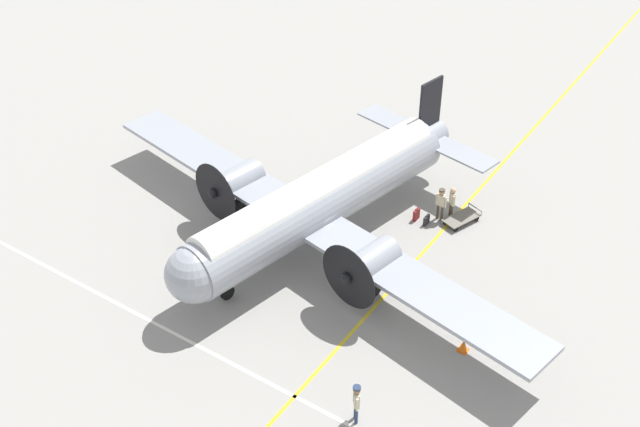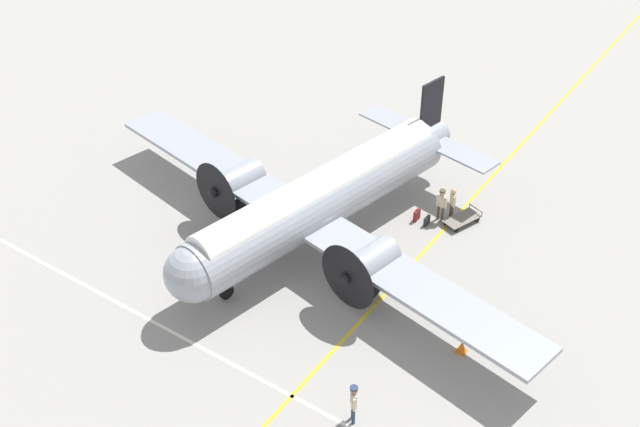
{
  "view_description": "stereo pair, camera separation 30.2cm",
  "coord_description": "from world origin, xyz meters",
  "px_view_note": "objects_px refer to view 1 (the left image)",
  "views": [
    {
      "loc": [
        25.95,
        17.26,
        24.46
      ],
      "look_at": [
        0.0,
        0.0,
        1.72
      ],
      "focal_mm": 45.0,
      "sensor_mm": 36.0,
      "label": 1
    },
    {
      "loc": [
        25.78,
        17.51,
        24.46
      ],
      "look_at": [
        0.0,
        0.0,
        1.72
      ],
      "focal_mm": 45.0,
      "sensor_mm": 36.0,
      "label": 2
    }
  ],
  "objects_px": {
    "baggage_cart": "(462,218)",
    "passenger_boarding": "(441,201)",
    "crew_foreground": "(356,400)",
    "ramp_agent": "(452,199)",
    "suitcase_near_door": "(416,214)",
    "airliner_main": "(313,203)",
    "suitcase_upright_spare": "(426,220)",
    "traffic_cone": "(463,346)"
  },
  "relations": [
    {
      "from": "ramp_agent",
      "to": "baggage_cart",
      "type": "height_order",
      "value": "ramp_agent"
    },
    {
      "from": "suitcase_near_door",
      "to": "traffic_cone",
      "type": "xyz_separation_m",
      "value": [
        7.12,
        6.02,
        -0.03
      ]
    },
    {
      "from": "airliner_main",
      "to": "traffic_cone",
      "type": "height_order",
      "value": "airliner_main"
    },
    {
      "from": "airliner_main",
      "to": "ramp_agent",
      "type": "xyz_separation_m",
      "value": [
        -5.89,
        4.53,
        -1.48
      ]
    },
    {
      "from": "suitcase_near_door",
      "to": "passenger_boarding",
      "type": "bearing_deg",
      "value": 122.94
    },
    {
      "from": "passenger_boarding",
      "to": "traffic_cone",
      "type": "xyz_separation_m",
      "value": [
        7.76,
        5.02,
        -0.89
      ]
    },
    {
      "from": "crew_foreground",
      "to": "ramp_agent",
      "type": "xyz_separation_m",
      "value": [
        -13.92,
        -2.83,
        -0.09
      ]
    },
    {
      "from": "airliner_main",
      "to": "baggage_cart",
      "type": "bearing_deg",
      "value": 149.35
    },
    {
      "from": "crew_foreground",
      "to": "traffic_cone",
      "type": "distance_m",
      "value": 5.99
    },
    {
      "from": "airliner_main",
      "to": "passenger_boarding",
      "type": "xyz_separation_m",
      "value": [
        -5.36,
        4.15,
        -1.4
      ]
    },
    {
      "from": "airliner_main",
      "to": "suitcase_upright_spare",
      "type": "height_order",
      "value": "airliner_main"
    },
    {
      "from": "baggage_cart",
      "to": "traffic_cone",
      "type": "bearing_deg",
      "value": 45.69
    },
    {
      "from": "airliner_main",
      "to": "passenger_boarding",
      "type": "bearing_deg",
      "value": 153.65
    },
    {
      "from": "suitcase_near_door",
      "to": "suitcase_upright_spare",
      "type": "height_order",
      "value": "suitcase_near_door"
    },
    {
      "from": "passenger_boarding",
      "to": "baggage_cart",
      "type": "xyz_separation_m",
      "value": [
        -0.41,
        1.05,
        -0.89
      ]
    },
    {
      "from": "crew_foreground",
      "to": "passenger_boarding",
      "type": "xyz_separation_m",
      "value": [
        -13.39,
        -3.2,
        -0.01
      ]
    },
    {
      "from": "airliner_main",
      "to": "suitcase_upright_spare",
      "type": "bearing_deg",
      "value": 152.26
    },
    {
      "from": "ramp_agent",
      "to": "baggage_cart",
      "type": "xyz_separation_m",
      "value": [
        0.12,
        0.68,
        -0.82
      ]
    },
    {
      "from": "airliner_main",
      "to": "crew_foreground",
      "type": "bearing_deg",
      "value": 53.91
    },
    {
      "from": "suitcase_near_door",
      "to": "suitcase_upright_spare",
      "type": "relative_size",
      "value": 1.21
    },
    {
      "from": "passenger_boarding",
      "to": "baggage_cart",
      "type": "relative_size",
      "value": 0.86
    },
    {
      "from": "suitcase_upright_spare",
      "to": "traffic_cone",
      "type": "bearing_deg",
      "value": 37.47
    },
    {
      "from": "baggage_cart",
      "to": "passenger_boarding",
      "type": "bearing_deg",
      "value": -49.16
    },
    {
      "from": "airliner_main",
      "to": "suitcase_near_door",
      "type": "xyz_separation_m",
      "value": [
        -4.72,
        3.16,
        -2.26
      ]
    },
    {
      "from": "crew_foreground",
      "to": "ramp_agent",
      "type": "distance_m",
      "value": 14.2
    },
    {
      "from": "crew_foreground",
      "to": "baggage_cart",
      "type": "xyz_separation_m",
      "value": [
        -13.79,
        -2.15,
        -0.9
      ]
    },
    {
      "from": "passenger_boarding",
      "to": "baggage_cart",
      "type": "distance_m",
      "value": 1.44
    },
    {
      "from": "crew_foreground",
      "to": "suitcase_upright_spare",
      "type": "distance_m",
      "value": 13.2
    },
    {
      "from": "airliner_main",
      "to": "suitcase_upright_spare",
      "type": "xyz_separation_m",
      "value": [
        -4.64,
        3.78,
        -2.32
      ]
    },
    {
      "from": "crew_foreground",
      "to": "traffic_cone",
      "type": "xyz_separation_m",
      "value": [
        -5.63,
        1.82,
        -0.9
      ]
    },
    {
      "from": "crew_foreground",
      "to": "suitcase_upright_spare",
      "type": "height_order",
      "value": "crew_foreground"
    },
    {
      "from": "suitcase_near_door",
      "to": "ramp_agent",
      "type": "bearing_deg",
      "value": 130.63
    },
    {
      "from": "ramp_agent",
      "to": "suitcase_upright_spare",
      "type": "relative_size",
      "value": 3.37
    },
    {
      "from": "suitcase_near_door",
      "to": "baggage_cart",
      "type": "relative_size",
      "value": 0.3
    },
    {
      "from": "ramp_agent",
      "to": "crew_foreground",
      "type": "bearing_deg",
      "value": -29.02
    },
    {
      "from": "passenger_boarding",
      "to": "baggage_cart",
      "type": "bearing_deg",
      "value": -153.42
    },
    {
      "from": "baggage_cart",
      "to": "ramp_agent",
      "type": "bearing_deg",
      "value": -80.38
    },
    {
      "from": "crew_foreground",
      "to": "suitcase_near_door",
      "type": "height_order",
      "value": "crew_foreground"
    },
    {
      "from": "airliner_main",
      "to": "ramp_agent",
      "type": "bearing_deg",
      "value": 153.88
    },
    {
      "from": "suitcase_upright_spare",
      "to": "passenger_boarding",
      "type": "bearing_deg",
      "value": 152.63
    },
    {
      "from": "suitcase_upright_spare",
      "to": "traffic_cone",
      "type": "height_order",
      "value": "traffic_cone"
    },
    {
      "from": "passenger_boarding",
      "to": "airliner_main",
      "type": "bearing_deg",
      "value": 57.71
    }
  ]
}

